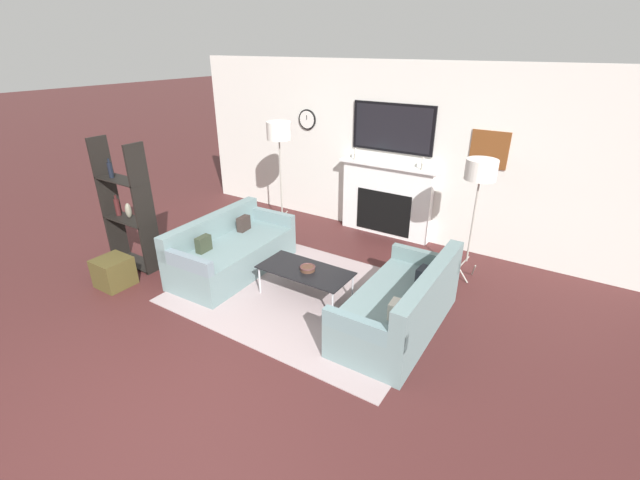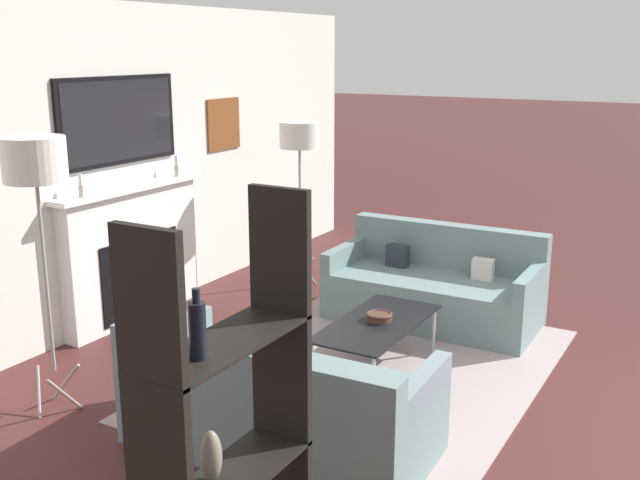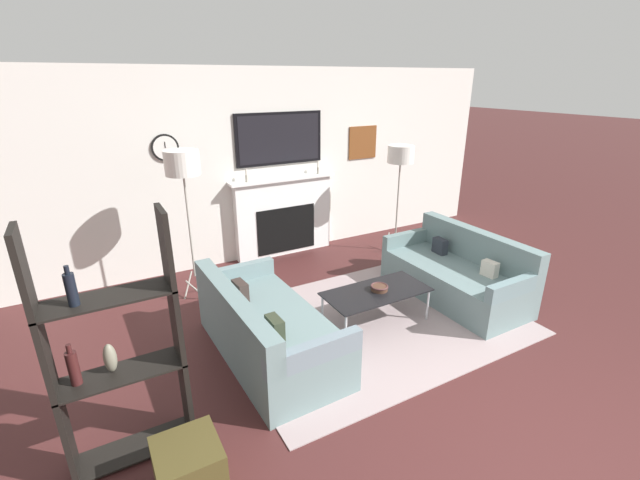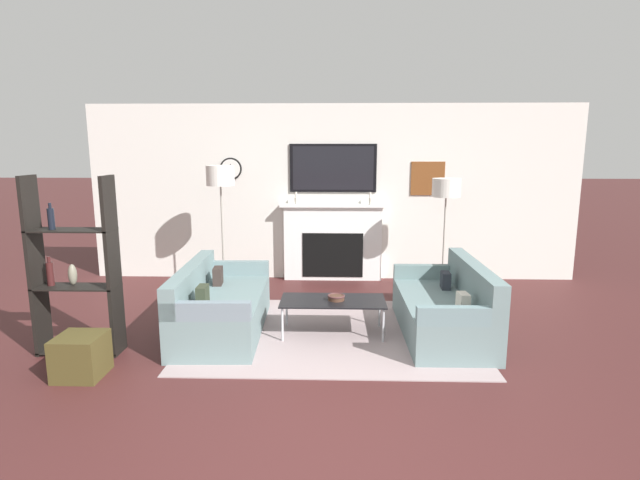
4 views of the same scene
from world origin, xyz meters
TOP-DOWN VIEW (x-y plane):
  - ground_plane at (0.00, 0.00)m, footprint 60.00×60.00m
  - fireplace_wall at (0.00, 4.53)m, footprint 7.54×0.28m
  - area_rug at (0.00, 2.13)m, footprint 3.13×2.33m
  - couch_left at (-1.26, 2.13)m, footprint 0.92×1.83m
  - couch_right at (1.27, 2.13)m, footprint 0.86×1.79m
  - coffee_table at (0.01, 2.09)m, footprint 1.15×0.55m
  - decorative_bowl at (0.05, 2.09)m, footprint 0.19×0.19m
  - floor_lamp_left at (-1.55, 3.68)m, footprint 0.39×0.39m
  - floor_lamp_right at (1.55, 3.68)m, footprint 0.38×0.38m
  - shelf_unit at (-2.55, 1.52)m, footprint 0.82×0.28m
  - ottoman at (-2.26, 0.99)m, footprint 0.41×0.41m

SIDE VIEW (x-z plane):
  - ground_plane at x=0.00m, z-range 0.00..0.00m
  - area_rug at x=0.00m, z-range 0.00..0.01m
  - ottoman at x=-2.26m, z-range 0.00..0.39m
  - couch_left at x=-1.26m, z-range -0.10..0.66m
  - couch_right at x=1.27m, z-range -0.12..0.68m
  - coffee_table at x=0.01m, z-range 0.17..0.57m
  - decorative_bowl at x=0.05m, z-range 0.40..0.46m
  - shelf_unit at x=-2.55m, z-range -0.04..1.75m
  - fireplace_wall at x=0.00m, z-range -0.12..2.58m
  - floor_lamp_right at x=1.55m, z-range 0.66..2.30m
  - floor_lamp_left at x=-1.55m, z-range 0.73..2.55m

